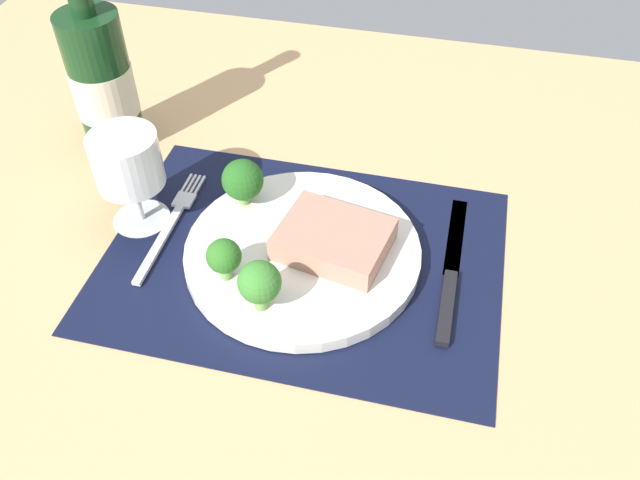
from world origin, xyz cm
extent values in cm
cube|color=tan|center=(0.00, 0.00, -1.50)|extent=(140.00, 110.00, 3.00)
cube|color=black|center=(0.00, 0.00, 0.15)|extent=(45.12, 33.26, 0.30)
cylinder|color=silver|center=(0.00, 0.00, 1.10)|extent=(26.85, 26.85, 1.60)
cube|color=tan|center=(3.43, 0.70, 3.33)|extent=(13.43, 11.50, 2.86)
cylinder|color=#6B994C|center=(-2.02, -9.20, 2.82)|extent=(1.50, 1.50, 1.83)
sphere|color=#387A2D|center=(-2.02, -9.20, 5.64)|extent=(4.49, 4.49, 4.49)
cylinder|color=#6B994C|center=(-6.91, -6.14, 2.69)|extent=(1.38, 1.38, 1.58)
sphere|color=#2D6B23|center=(-6.91, -6.14, 5.10)|extent=(3.79, 3.79, 3.79)
cylinder|color=#6B994C|center=(-8.71, 5.80, 2.61)|extent=(1.33, 1.33, 1.41)
sphere|color=#235B1E|center=(-8.71, 5.80, 5.42)|extent=(4.96, 4.96, 4.96)
cube|color=silver|center=(-16.79, -2.00, 0.55)|extent=(1.00, 13.00, 0.50)
cube|color=silver|center=(-16.79, 5.80, 0.55)|extent=(2.40, 2.60, 0.40)
cube|color=silver|center=(-17.69, 8.90, 0.55)|extent=(0.30, 3.60, 0.35)
cube|color=silver|center=(-17.09, 8.90, 0.55)|extent=(0.30, 3.60, 0.35)
cube|color=silver|center=(-16.49, 8.90, 0.55)|extent=(0.30, 3.60, 0.35)
cube|color=silver|center=(-15.89, 8.90, 0.55)|extent=(0.30, 3.60, 0.35)
cube|color=black|center=(16.79, -3.90, 0.70)|extent=(1.40, 10.00, 0.80)
cube|color=silver|center=(16.79, 7.60, 0.45)|extent=(1.80, 13.00, 0.30)
cylinder|color=#143819|center=(-30.48, 15.58, 9.38)|extent=(7.86, 7.86, 18.76)
cylinder|color=beige|center=(-30.48, 15.58, 8.44)|extent=(8.02, 8.02, 6.56)
cylinder|color=silver|center=(-20.78, 1.86, 0.20)|extent=(6.87, 6.87, 0.40)
cylinder|color=silver|center=(-20.78, 1.86, 3.19)|extent=(0.80, 0.80, 5.58)
cylinder|color=silver|center=(-20.78, 1.86, 9.17)|extent=(7.84, 7.84, 6.37)
cylinder|color=tan|center=(-20.78, 1.86, 6.97)|extent=(6.90, 6.90, 1.98)
camera|label=1|loc=(13.86, -49.84, 55.17)|focal=36.87mm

